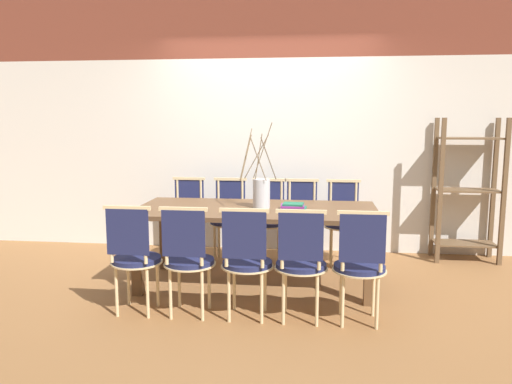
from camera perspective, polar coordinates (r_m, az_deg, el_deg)
ground_plane at (r=4.80m, az=-0.00°, el=-10.50°), size 16.00×16.00×0.00m
wall_rear at (r=5.89m, az=1.59°, el=8.82°), size 12.00×0.06×3.20m
dining_table at (r=4.64m, az=-0.00°, el=-2.97°), size 2.22×1.02×0.73m
chair_near_leftend at (r=4.09m, az=-13.75°, el=-6.95°), size 0.41×0.41×0.90m
chair_near_left at (r=3.96m, az=-7.77°, el=-7.30°), size 0.41×0.41×0.90m
chair_near_center at (r=3.88m, az=-1.09°, el=-7.58°), size 0.41×0.41×0.90m
chair_near_right at (r=3.84m, az=5.16°, el=-7.76°), size 0.41×0.41×0.90m
chair_near_rightend at (r=3.86m, az=11.81°, el=-7.85°), size 0.41×0.41×0.90m
chair_far_leftend at (r=5.62m, az=-7.89°, el=-2.62°), size 0.41×0.41×0.90m
chair_far_left at (r=5.52m, az=-3.14°, el=-2.75°), size 0.41×0.41×0.90m
chair_far_center at (r=5.47m, az=1.40°, el=-2.86°), size 0.41×0.41×0.90m
chair_far_right at (r=5.44m, az=5.20°, el=-2.94°), size 0.41×0.41×0.90m
chair_far_rightend at (r=5.45m, az=9.94°, el=-3.02°), size 0.41×0.41×0.90m
vase_centerpiece at (r=4.61m, az=0.61°, el=-0.04°), size 0.33×0.33×0.79m
book_stack at (r=4.57m, az=4.30°, el=-1.64°), size 0.24×0.18×0.06m
shelving_rack at (r=5.90m, az=23.03°, el=0.14°), size 0.69×0.36×1.57m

